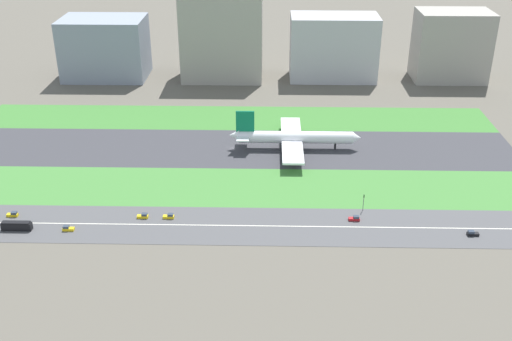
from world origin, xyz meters
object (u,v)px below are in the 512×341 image
(car_5, at_px, (355,219))
(bus_0, at_px, (17,226))
(cargo_warehouse, at_px, (451,46))
(car_1, at_px, (472,233))
(traffic_light, at_px, (364,201))
(hangar_building, at_px, (222,37))
(airliner, at_px, (292,137))
(car_3, at_px, (143,216))
(office_tower, at_px, (333,47))
(car_4, at_px, (13,214))
(fuel_tank_west, at_px, (214,49))
(terminal_building, at_px, (105,48))
(car_2, at_px, (169,216))
(car_0, at_px, (68,228))

(car_5, distance_m, bus_0, 131.72)
(bus_0, xyz_separation_m, cargo_warehouse, (214.01, 192.00, 20.40))
(car_1, height_order, cargo_warehouse, cargo_warehouse)
(traffic_light, distance_m, hangar_building, 188.81)
(airliner, relative_size, traffic_light, 9.03)
(car_3, relative_size, office_tower, 0.08)
(car_4, height_order, car_3, same)
(bus_0, bearing_deg, cargo_warehouse, -138.10)
(car_3, height_order, fuel_tank_west, fuel_tank_west)
(car_1, height_order, terminal_building, terminal_building)
(bus_0, distance_m, fuel_tank_west, 243.72)
(hangar_building, relative_size, cargo_warehouse, 1.17)
(cargo_warehouse, bearing_deg, car_2, -130.70)
(car_0, xyz_separation_m, car_3, (27.30, 10.00, 0.00))
(airliner, bearing_deg, car_5, -71.52)
(car_2, xyz_separation_m, hangar_building, (8.56, 182.00, 26.15))
(car_3, xyz_separation_m, hangar_building, (18.94, 182.00, 26.15))
(car_0, relative_size, terminal_building, 0.08)
(car_3, height_order, terminal_building, terminal_building)
(terminal_building, bearing_deg, fuel_tank_west, 33.60)
(car_5, distance_m, fuel_tank_west, 239.06)
(car_1, xyz_separation_m, car_4, (-180.28, 10.00, 0.00))
(airliner, height_order, car_5, airliner)
(car_5, bearing_deg, cargo_warehouse, 65.57)
(car_3, bearing_deg, car_0, -159.88)
(car_0, distance_m, office_tower, 226.48)
(fuel_tank_west, bearing_deg, traffic_light, -70.15)
(bus_0, xyz_separation_m, car_3, (47.06, 10.00, -0.90))
(airliner, bearing_deg, fuel_tank_west, 108.11)
(car_3, relative_size, traffic_light, 0.61)
(car_0, xyz_separation_m, traffic_light, (115.90, 17.99, 3.37))
(terminal_building, bearing_deg, hangar_building, 0.00)
(terminal_building, distance_m, fuel_tank_west, 82.27)
(car_2, bearing_deg, car_3, 180.00)
(car_1, distance_m, office_tower, 196.44)
(bus_0, bearing_deg, car_3, -168.00)
(airliner, height_order, traffic_light, airliner)
(bus_0, distance_m, hangar_building, 204.59)
(car_0, bearing_deg, office_tower, -121.68)
(car_5, xyz_separation_m, cargo_warehouse, (82.67, 182.00, 21.30))
(car_3, distance_m, fuel_tank_west, 227.28)
(traffic_light, height_order, hangar_building, hangar_building)
(car_2, height_order, car_3, same)
(car_2, relative_size, cargo_warehouse, 0.10)
(traffic_light, bearing_deg, car_5, -118.43)
(car_5, relative_size, cargo_warehouse, 0.10)
(car_0, xyz_separation_m, terminal_building, (-30.87, 192.00, 18.50))
(car_4, bearing_deg, car_2, 0.00)
(airliner, height_order, fuel_tank_west, airliner)
(car_0, height_order, car_3, same)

